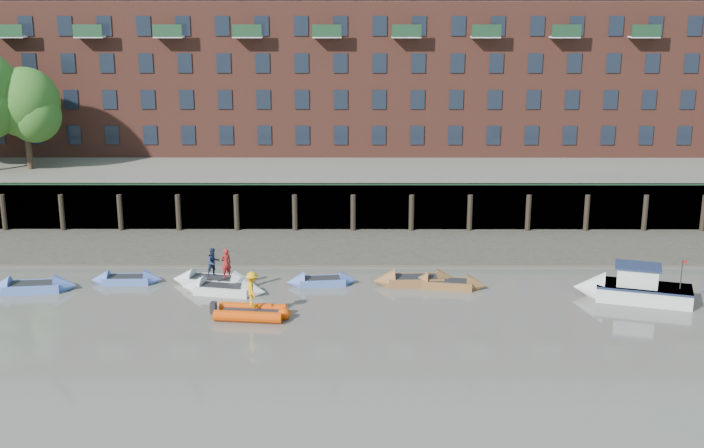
{
  "coord_description": "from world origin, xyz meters",
  "views": [
    {
      "loc": [
        2.1,
        -36.68,
        16.47
      ],
      "look_at": [
        1.95,
        12.0,
        3.2
      ],
      "focal_mm": 45.0,
      "sensor_mm": 36.0,
      "label": 1
    }
  ],
  "objects_px": {
    "rowboat_6": "(448,284)",
    "person_rower_a": "(226,263)",
    "rowboat_1": "(127,280)",
    "rowboat_4": "(322,281)",
    "person_rower_b": "(213,262)",
    "rowboat_0": "(33,287)",
    "rowboat_3": "(224,289)",
    "rib_tender": "(254,313)",
    "motor_launch": "(624,288)",
    "rowboat_5": "(416,281)",
    "person_rib_crew": "(252,289)",
    "rowboat_2": "(214,281)"
  },
  "relations": [
    {
      "from": "rowboat_2",
      "to": "motor_launch",
      "type": "relative_size",
      "value": 0.79
    },
    {
      "from": "rowboat_3",
      "to": "rib_tender",
      "type": "xyz_separation_m",
      "value": [
        2.05,
        -3.69,
        0.04
      ]
    },
    {
      "from": "rowboat_1",
      "to": "rowboat_4",
      "type": "bearing_deg",
      "value": -3.45
    },
    {
      "from": "rowboat_6",
      "to": "person_rower_b",
      "type": "xyz_separation_m",
      "value": [
        -12.99,
        -0.77,
        1.51
      ]
    },
    {
      "from": "rowboat_0",
      "to": "rowboat_2",
      "type": "height_order",
      "value": "rowboat_2"
    },
    {
      "from": "rowboat_3",
      "to": "person_rower_a",
      "type": "height_order",
      "value": "person_rower_a"
    },
    {
      "from": "person_rower_b",
      "to": "motor_launch",
      "type": "bearing_deg",
      "value": -38.02
    },
    {
      "from": "rowboat_2",
      "to": "rowboat_4",
      "type": "bearing_deg",
      "value": 13.36
    },
    {
      "from": "rowboat_2",
      "to": "rib_tender",
      "type": "height_order",
      "value": "rowboat_2"
    },
    {
      "from": "person_rower_a",
      "to": "person_rower_b",
      "type": "distance_m",
      "value": 0.8
    },
    {
      "from": "rowboat_4",
      "to": "rowboat_6",
      "type": "xyz_separation_m",
      "value": [
        7.07,
        -0.45,
        0.01
      ]
    },
    {
      "from": "rowboat_0",
      "to": "rowboat_4",
      "type": "distance_m",
      "value": 16.08
    },
    {
      "from": "rowboat_3",
      "to": "rowboat_2",
      "type": "bearing_deg",
      "value": 131.77
    },
    {
      "from": "rowboat_6",
      "to": "rib_tender",
      "type": "xyz_separation_m",
      "value": [
        -10.39,
        -4.7,
        0.06
      ]
    },
    {
      "from": "rowboat_2",
      "to": "rowboat_3",
      "type": "height_order",
      "value": "rowboat_2"
    },
    {
      "from": "rowboat_3",
      "to": "person_rower_a",
      "type": "distance_m",
      "value": 1.52
    },
    {
      "from": "rowboat_2",
      "to": "rowboat_3",
      "type": "distance_m",
      "value": 1.49
    },
    {
      "from": "rowboat_2",
      "to": "rowboat_5",
      "type": "height_order",
      "value": "rowboat_2"
    },
    {
      "from": "rowboat_4",
      "to": "person_rower_a",
      "type": "xyz_separation_m",
      "value": [
        -5.19,
        -1.51,
        1.55
      ]
    },
    {
      "from": "rowboat_4",
      "to": "rowboat_5",
      "type": "height_order",
      "value": "rowboat_5"
    },
    {
      "from": "rowboat_1",
      "to": "person_rower_a",
      "type": "height_order",
      "value": "person_rower_a"
    },
    {
      "from": "rowboat_5",
      "to": "person_rower_a",
      "type": "distance_m",
      "value": 10.71
    },
    {
      "from": "rib_tender",
      "to": "person_rower_a",
      "type": "xyz_separation_m",
      "value": [
        -1.86,
        3.64,
        1.47
      ]
    },
    {
      "from": "rowboat_2",
      "to": "rib_tender",
      "type": "distance_m",
      "value": 5.71
    },
    {
      "from": "person_rower_a",
      "to": "person_rib_crew",
      "type": "relative_size",
      "value": 0.9
    },
    {
      "from": "rowboat_4",
      "to": "rowboat_0",
      "type": "bearing_deg",
      "value": 177.54
    },
    {
      "from": "rowboat_4",
      "to": "rib_tender",
      "type": "height_order",
      "value": "rowboat_4"
    },
    {
      "from": "rowboat_1",
      "to": "person_rib_crew",
      "type": "bearing_deg",
      "value": -36.52
    },
    {
      "from": "rowboat_5",
      "to": "rowboat_1",
      "type": "bearing_deg",
      "value": 176.98
    },
    {
      "from": "rowboat_5",
      "to": "motor_launch",
      "type": "height_order",
      "value": "motor_launch"
    },
    {
      "from": "rowboat_0",
      "to": "rowboat_1",
      "type": "distance_m",
      "value": 5.07
    },
    {
      "from": "rowboat_6",
      "to": "person_rower_b",
      "type": "bearing_deg",
      "value": -166.58
    },
    {
      "from": "motor_launch",
      "to": "rowboat_1",
      "type": "bearing_deg",
      "value": 11.64
    },
    {
      "from": "rib_tender",
      "to": "motor_launch",
      "type": "relative_size",
      "value": 0.6
    },
    {
      "from": "person_rib_crew",
      "to": "rowboat_5",
      "type": "bearing_deg",
      "value": -74.96
    },
    {
      "from": "motor_launch",
      "to": "rowboat_0",
      "type": "bearing_deg",
      "value": 14.87
    },
    {
      "from": "motor_launch",
      "to": "rowboat_6",
      "type": "bearing_deg",
      "value": 5.58
    },
    {
      "from": "rowboat_6",
      "to": "rowboat_5",
      "type": "bearing_deg",
      "value": 175.22
    },
    {
      "from": "person_rower_a",
      "to": "person_rib_crew",
      "type": "distance_m",
      "value": 4.01
    },
    {
      "from": "rowboat_3",
      "to": "person_rib_crew",
      "type": "relative_size",
      "value": 2.72
    },
    {
      "from": "rowboat_1",
      "to": "rowboat_2",
      "type": "bearing_deg",
      "value": -7.06
    },
    {
      "from": "rib_tender",
      "to": "rowboat_3",
      "type": "bearing_deg",
      "value": 125.65
    },
    {
      "from": "person_rower_b",
      "to": "person_rib_crew",
      "type": "xyz_separation_m",
      "value": [
        2.56,
        -3.86,
        -0.2
      ]
    },
    {
      "from": "rowboat_1",
      "to": "person_rower_a",
      "type": "relative_size",
      "value": 2.49
    },
    {
      "from": "rowboat_6",
      "to": "person_rower_a",
      "type": "xyz_separation_m",
      "value": [
        -12.26,
        -1.06,
        1.53
      ]
    },
    {
      "from": "rowboat_4",
      "to": "person_rower_a",
      "type": "distance_m",
      "value": 5.62
    },
    {
      "from": "rowboat_2",
      "to": "rib_tender",
      "type": "xyz_separation_m",
      "value": [
        2.81,
        -4.97,
        0.04
      ]
    },
    {
      "from": "person_rower_b",
      "to": "person_rib_crew",
      "type": "relative_size",
      "value": 0.88
    },
    {
      "from": "rowboat_4",
      "to": "rowboat_6",
      "type": "height_order",
      "value": "rowboat_6"
    },
    {
      "from": "rowboat_3",
      "to": "rib_tender",
      "type": "height_order",
      "value": "rowboat_3"
    }
  ]
}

